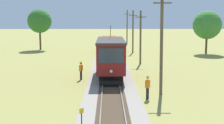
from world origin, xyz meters
TOP-DOWN VIEW (x-y plane):
  - red_tram at (0.00, 17.57)m, footprint 2.60×8.54m
  - freight_car at (0.00, 39.02)m, footprint 2.40×5.20m
  - utility_pole_near_tram at (3.86, 11.74)m, footprint 1.40×0.66m
  - utility_pole_mid at (3.86, 26.90)m, footprint 1.40×0.54m
  - utility_pole_far at (3.86, 38.65)m, footprint 1.40×0.48m
  - utility_pole_distant at (3.86, 53.92)m, footprint 1.40×0.57m
  - trackside_signal_marker at (-1.69, 4.10)m, footprint 0.21×0.21m
  - track_worker at (2.63, 10.11)m, footprint 0.40×0.45m
  - second_worker at (-2.84, 17.05)m, footprint 0.33×0.43m
  - tree_left_near at (-12.38, 43.40)m, footprint 4.24×4.24m
  - tree_right_near at (15.52, 37.06)m, footprint 4.51×4.51m

SIDE VIEW (x-z plane):
  - trackside_signal_marker at x=-1.69m, z-range 0.08..1.26m
  - track_worker at x=2.63m, z-range 0.09..1.88m
  - second_worker at x=-2.84m, z-range 0.09..1.88m
  - freight_car at x=0.00m, z-range 0.40..2.71m
  - red_tram at x=0.00m, z-range -0.20..4.59m
  - utility_pole_mid at x=3.86m, z-range 0.10..6.79m
  - utility_pole_far at x=3.86m, z-range 0.10..7.02m
  - utility_pole_distant at x=3.86m, z-range 0.10..7.38m
  - utility_pole_near_tram at x=3.86m, z-range 0.10..8.07m
  - tree_right_near at x=15.52m, z-range 1.17..8.03m
  - tree_left_near at x=-12.38m, z-range 1.49..8.74m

